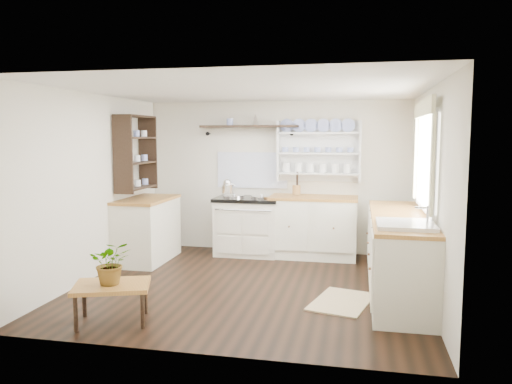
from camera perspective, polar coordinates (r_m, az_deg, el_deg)
floor at (r=6.04m, az=-0.71°, el=-10.69°), size 4.00×3.80×0.01m
wall_back at (r=7.66m, az=2.36°, el=1.73°), size 4.00×0.02×2.30m
wall_right at (r=5.72m, az=19.25°, el=-0.23°), size 0.02×3.80×2.30m
wall_left at (r=6.53m, az=-18.11°, el=0.60°), size 0.02×3.80×2.30m
ceiling at (r=5.79m, az=-0.74°, el=11.61°), size 4.00×3.80×0.01m
window at (r=5.83m, az=18.71°, el=4.00°), size 0.08×1.55×1.22m
aga_cooker at (r=7.50m, az=-0.94°, el=-3.83°), size 0.96×0.67×0.89m
back_cabinets at (r=7.38m, az=6.56°, el=-3.89°), size 1.27×0.63×0.90m
right_cabinets at (r=5.90m, az=15.96°, el=-6.73°), size 0.62×2.43×0.90m
belfast_sink at (r=5.10m, az=16.69°, el=-4.90°), size 0.55×0.60×0.45m
left_cabinets at (r=7.29m, az=-12.34°, el=-4.13°), size 0.62×1.13×0.90m
plate_rack at (r=7.52m, az=7.23°, el=4.69°), size 1.20×0.22×0.90m
high_shelf at (r=7.59m, az=-0.77°, el=7.43°), size 1.50×0.29×0.16m
left_shelving at (r=7.23m, az=-13.57°, el=4.45°), size 0.28×0.80×1.05m
kettle at (r=7.37m, az=-3.28°, el=0.63°), size 0.17×0.17×0.21m
utensil_crock at (r=7.41m, az=4.64°, el=0.23°), size 0.12×0.12×0.14m
center_table at (r=5.02m, az=-16.14°, el=-10.56°), size 0.82×0.70×0.38m
potted_plant at (r=4.96m, az=-16.23°, el=-7.75°), size 0.48×0.46×0.42m
floor_rug at (r=5.56m, az=9.78°, el=-12.24°), size 0.75×0.96×0.02m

